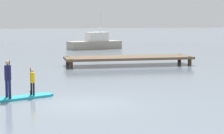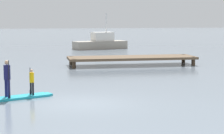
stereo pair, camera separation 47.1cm
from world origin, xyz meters
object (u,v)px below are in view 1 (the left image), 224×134
at_px(paddler_child_solo, 32,81).
at_px(fishing_boat_green_midground, 95,43).
at_px(paddler_adult, 8,77).
at_px(paddleboard_near, 15,98).

height_order(paddler_child_solo, fishing_boat_green_midground, fishing_boat_green_midground).
distance_m(paddler_adult, paddler_child_solo, 1.17).
relative_size(paddleboard_near, paddler_child_solo, 2.81).
bearing_deg(fishing_boat_green_midground, paddleboard_near, -106.68).
xyz_separation_m(paddler_adult, paddler_child_solo, (1.04, 0.47, -0.28)).
xyz_separation_m(paddler_child_solo, fishing_boat_green_midground, (7.82, 28.27, -0.07)).
bearing_deg(paddler_child_solo, paddleboard_near, -155.58).
bearing_deg(paddler_child_solo, fishing_boat_green_midground, 74.53).
bearing_deg(paddler_adult, paddler_child_solo, 24.52).
distance_m(paddler_child_solo, fishing_boat_green_midground, 29.33).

